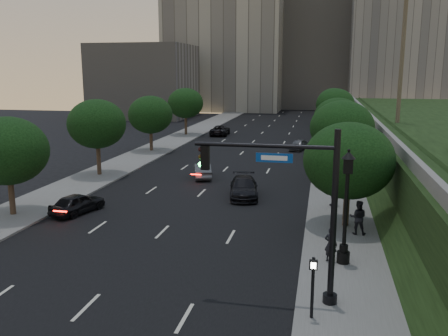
% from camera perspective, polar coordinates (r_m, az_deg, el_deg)
% --- Properties ---
extents(ground, '(160.00, 160.00, 0.00)m').
position_cam_1_polar(ground, '(23.28, -11.56, -11.59)').
color(ground, black).
rests_on(ground, ground).
extents(road_surface, '(16.00, 140.00, 0.02)m').
position_cam_1_polar(road_surface, '(51.13, 1.77, 1.42)').
color(road_surface, black).
rests_on(road_surface, ground).
extents(sidewalk_right, '(4.50, 140.00, 0.15)m').
position_cam_1_polar(sidewalk_right, '(50.39, 13.33, 1.03)').
color(sidewalk_right, slate).
rests_on(sidewalk_right, ground).
extents(sidewalk_left, '(4.50, 140.00, 0.15)m').
position_cam_1_polar(sidewalk_left, '(53.84, -9.03, 1.87)').
color(sidewalk_left, slate).
rests_on(sidewalk_left, ground).
extents(parapet_wall, '(0.35, 90.00, 0.70)m').
position_cam_1_polar(parapet_wall, '(48.02, 17.51, 5.45)').
color(parapet_wall, slate).
rests_on(parapet_wall, embankment).
extents(office_block_left, '(26.00, 20.00, 32.00)m').
position_cam_1_polar(office_block_left, '(114.06, 0.31, 15.13)').
color(office_block_left, gray).
rests_on(office_block_left, ground).
extents(office_block_mid, '(22.00, 18.00, 26.00)m').
position_cam_1_polar(office_block_mid, '(121.65, 10.82, 13.30)').
color(office_block_mid, gray).
rests_on(office_block_mid, ground).
extents(office_block_right, '(20.00, 22.00, 36.00)m').
position_cam_1_polar(office_block_right, '(116.89, 20.03, 15.35)').
color(office_block_right, gray).
rests_on(office_block_right, ground).
extents(office_block_filler, '(18.00, 16.00, 14.00)m').
position_cam_1_polar(office_block_filler, '(96.09, -9.54, 10.26)').
color(office_block_filler, gray).
rests_on(office_block_filler, ground).
extents(tree_right_a, '(5.20, 5.20, 6.24)m').
position_cam_1_polar(tree_right_a, '(28.06, 14.77, 0.86)').
color(tree_right_a, '#38281C').
rests_on(tree_right_a, ground).
extents(tree_right_b, '(5.20, 5.20, 6.74)m').
position_cam_1_polar(tree_right_b, '(39.85, 14.01, 4.72)').
color(tree_right_b, '#38281C').
rests_on(tree_right_b, ground).
extents(tree_right_c, '(5.20, 5.20, 6.24)m').
position_cam_1_polar(tree_right_c, '(52.82, 13.51, 5.83)').
color(tree_right_c, '#38281C').
rests_on(tree_right_c, ground).
extents(tree_right_d, '(5.20, 5.20, 6.74)m').
position_cam_1_polar(tree_right_d, '(66.73, 13.24, 7.42)').
color(tree_right_d, '#38281C').
rests_on(tree_right_d, ground).
extents(tree_right_e, '(5.20, 5.20, 6.24)m').
position_cam_1_polar(tree_right_e, '(81.72, 13.01, 7.81)').
color(tree_right_e, '#38281C').
rests_on(tree_right_e, ground).
extents(tree_left_a, '(5.00, 5.00, 6.34)m').
position_cam_1_polar(tree_left_a, '(32.25, -24.60, 1.88)').
color(tree_left_a, '#38281C').
rests_on(tree_left_a, ground).
extents(tree_left_b, '(5.00, 5.00, 6.71)m').
position_cam_1_polar(tree_left_b, '(42.36, -15.06, 5.14)').
color(tree_left_b, '#38281C').
rests_on(tree_left_b, ground).
extents(tree_left_c, '(5.00, 5.00, 6.34)m').
position_cam_1_polar(tree_left_c, '(54.25, -8.85, 6.35)').
color(tree_left_c, '#38281C').
rests_on(tree_left_c, ground).
extents(tree_left_d, '(5.00, 5.00, 6.71)m').
position_cam_1_polar(tree_left_d, '(67.46, -4.65, 7.78)').
color(tree_left_d, '#38281C').
rests_on(tree_left_d, ground).
extents(traffic_signal_mast, '(5.68, 0.56, 7.00)m').
position_cam_1_polar(traffic_signal_mast, '(18.47, 9.67, -5.58)').
color(traffic_signal_mast, black).
rests_on(traffic_signal_mast, ground).
extents(street_lamp, '(0.64, 0.64, 5.62)m').
position_cam_1_polar(street_lamp, '(22.78, 14.42, -5.19)').
color(street_lamp, black).
rests_on(street_lamp, ground).
extents(pedestrian_signal, '(0.30, 0.33, 2.50)m').
position_cam_1_polar(pedestrian_signal, '(17.94, 10.63, -13.37)').
color(pedestrian_signal, black).
rests_on(pedestrian_signal, ground).
extents(sedan_near_left, '(2.58, 4.22, 1.34)m').
position_cam_1_polar(sedan_near_left, '(32.15, -17.22, -4.07)').
color(sedan_near_left, black).
rests_on(sedan_near_left, ground).
extents(sedan_mid_left, '(2.48, 4.12, 1.28)m').
position_cam_1_polar(sedan_mid_left, '(40.80, -2.62, -0.31)').
color(sedan_mid_left, '#54565A').
rests_on(sedan_mid_left, ground).
extents(sedan_far_left, '(2.67, 5.27, 1.43)m').
position_cam_1_polar(sedan_far_left, '(67.74, -0.47, 4.55)').
color(sedan_far_left, black).
rests_on(sedan_far_left, ground).
extents(sedan_near_right, '(2.82, 5.19, 1.43)m').
position_cam_1_polar(sedan_near_right, '(34.64, 2.39, -2.35)').
color(sedan_near_right, black).
rests_on(sedan_near_right, ground).
extents(sedan_far_right, '(2.42, 4.02, 1.28)m').
position_cam_1_polar(sedan_far_right, '(55.76, 8.97, 2.80)').
color(sedan_far_right, '#505256').
rests_on(sedan_far_right, ground).
extents(pedestrian_a, '(0.71, 0.57, 1.68)m').
position_cam_1_polar(pedestrian_a, '(23.32, 12.72, -8.98)').
color(pedestrian_a, black).
rests_on(pedestrian_a, sidewalk_right).
extents(pedestrian_b, '(0.99, 0.80, 1.92)m').
position_cam_1_polar(pedestrian_b, '(27.40, 15.82, -5.74)').
color(pedestrian_b, black).
rests_on(pedestrian_b, sidewalk_right).
extents(pedestrian_c, '(1.10, 0.87, 1.75)m').
position_cam_1_polar(pedestrian_c, '(32.60, 13.09, -2.98)').
color(pedestrian_c, black).
rests_on(pedestrian_c, sidewalk_right).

